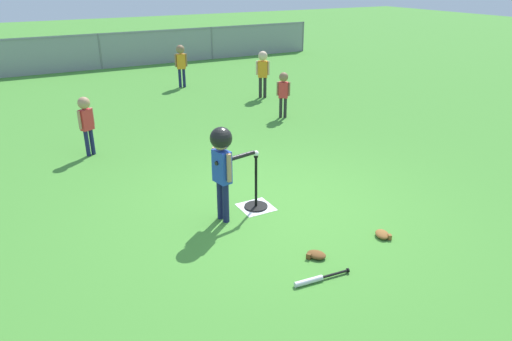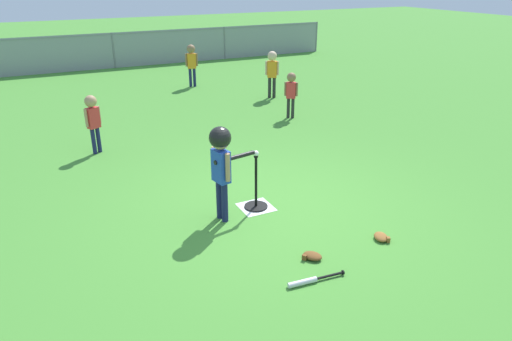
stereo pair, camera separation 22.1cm
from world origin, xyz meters
name	(u,v)px [view 1 (the left image)]	position (x,y,z in m)	size (l,w,h in m)	color
ground_plane	(274,205)	(0.00, 0.00, 0.00)	(60.00, 60.00, 0.00)	#478C33
home_plate	(256,207)	(-0.25, 0.07, 0.00)	(0.44, 0.44, 0.01)	white
batting_tee	(256,199)	(-0.25, 0.07, 0.13)	(0.32, 0.32, 0.76)	black
baseball_on_tee	(256,153)	(-0.25, 0.07, 0.80)	(0.07, 0.07, 0.07)	white
batter_child	(222,155)	(-0.78, -0.04, 0.90)	(0.64, 0.36, 1.27)	#191E4C
fielder_deep_center	(86,118)	(-1.85, 3.22, 0.67)	(0.28, 0.21, 1.05)	#191E4C
fielder_near_right	(263,68)	(2.82, 5.34, 0.76)	(0.31, 0.24, 1.18)	#262626
fielder_deep_right	(181,60)	(1.41, 7.43, 0.75)	(0.34, 0.23, 1.16)	#191E4C
fielder_deep_left	(283,89)	(2.34, 3.57, 0.64)	(0.25, 0.21, 1.00)	#262626
spare_bat_silver	(314,280)	(-0.52, -1.70, 0.03)	(0.65, 0.11, 0.06)	silver
glove_by_plate	(382,234)	(0.74, -1.36, 0.04)	(0.24, 0.27, 0.07)	brown
glove_near_bats	(316,255)	(-0.23, -1.34, 0.04)	(0.25, 0.27, 0.07)	brown
outfield_fence	(100,50)	(0.00, 11.24, 0.62)	(16.06, 0.06, 1.15)	slate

